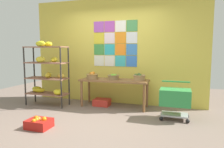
{
  "coord_description": "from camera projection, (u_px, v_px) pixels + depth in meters",
  "views": [
    {
      "loc": [
        1.62,
        -3.72,
        1.41
      ],
      "look_at": [
        0.22,
        0.59,
        0.89
      ],
      "focal_mm": 33.37,
      "sensor_mm": 36.0,
      "label": 1
    }
  ],
  "objects": [
    {
      "name": "ground",
      "position": [
        93.0,
        121.0,
        4.18
      ],
      "size": [
        9.04,
        9.04,
        0.0
      ],
      "primitive_type": "plane",
      "color": "#756358"
    },
    {
      "name": "orange_crate_foreground",
      "position": [
        39.0,
        123.0,
        3.78
      ],
      "size": [
        0.42,
        0.34,
        0.22
      ],
      "color": "#B21B15",
      "rests_on": "ground"
    },
    {
      "name": "fruit_basket_left",
      "position": [
        114.0,
        77.0,
        5.1
      ],
      "size": [
        0.29,
        0.29,
        0.15
      ],
      "color": "olive",
      "rests_on": "display_table"
    },
    {
      "name": "back_wall_with_art",
      "position": [
        115.0,
        51.0,
        5.48
      ],
      "size": [
        4.64,
        0.07,
        2.76
      ],
      "color": "#D8C449",
      "rests_on": "ground"
    },
    {
      "name": "display_table",
      "position": [
        114.0,
        83.0,
        5.14
      ],
      "size": [
        1.69,
        0.58,
        0.69
      ],
      "color": "brown",
      "rests_on": "ground"
    },
    {
      "name": "produce_crate_under_table",
      "position": [
        102.0,
        102.0,
        5.31
      ],
      "size": [
        0.4,
        0.31,
        0.17
      ],
      "primitive_type": "cube",
      "color": "red",
      "rests_on": "ground"
    },
    {
      "name": "shopping_cart",
      "position": [
        175.0,
        99.0,
        4.21
      ],
      "size": [
        0.6,
        0.46,
        0.76
      ],
      "rotation": [
        0.0,
        0.0,
        0.05
      ],
      "color": "black",
      "rests_on": "ground"
    },
    {
      "name": "fruit_basket_back_right",
      "position": [
        92.0,
        76.0,
        5.2
      ],
      "size": [
        0.3,
        0.3,
        0.19
      ],
      "color": "olive",
      "rests_on": "display_table"
    },
    {
      "name": "banana_shelf_unit",
      "position": [
        46.0,
        69.0,
        5.3
      ],
      "size": [
        1.09,
        0.48,
        1.64
      ],
      "color": "#2C2927",
      "rests_on": "ground"
    },
    {
      "name": "fruit_basket_back_left",
      "position": [
        139.0,
        77.0,
        5.0
      ],
      "size": [
        0.3,
        0.3,
        0.18
      ],
      "color": "tan",
      "rests_on": "display_table"
    }
  ]
}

